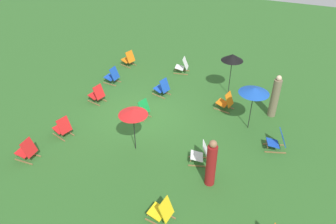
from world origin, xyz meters
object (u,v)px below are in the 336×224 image
object	(u,v)px
deckchair_3	(162,212)
person_0	(275,97)
deckchair_0	(63,128)
deckchair_10	(183,66)
umbrella_0	(254,91)
deckchair_6	(27,151)
deckchair_8	(112,76)
deckchair_4	(97,95)
person_1	(211,164)
deckchair_1	(162,88)
umbrella_2	(232,57)
deckchair_9	(226,102)
deckchair_11	(201,154)
deckchair_12	(278,141)
umbrella_1	(133,112)
deckchair_5	(129,59)
deckchair_2	(142,109)

from	to	relation	value
deckchair_3	person_0	bearing A→B (deg)	169.49
deckchair_0	person_0	world-z (taller)	person_0
deckchair_10	umbrella_0	bearing A→B (deg)	40.27
deckchair_6	deckchair_8	distance (m)	5.91
deckchair_4	person_1	xyz separation A→B (m)	(2.78, 6.03, 0.46)
umbrella_0	person_1	distance (m)	3.62
deckchair_1	deckchair_4	distance (m)	2.94
umbrella_2	deckchair_9	bearing A→B (deg)	8.42
deckchair_11	umbrella_2	world-z (taller)	umbrella_2
deckchair_4	deckchair_10	bearing A→B (deg)	161.14
deckchair_0	umbrella_0	xyz separation A→B (m)	(-3.27, 6.43, 1.34)
deckchair_8	deckchair_11	world-z (taller)	same
deckchair_10	umbrella_0	xyz separation A→B (m)	(3.44, 4.10, 1.34)
deckchair_10	person_0	world-z (taller)	person_0
deckchair_10	umbrella_2	bearing A→B (deg)	56.83
deckchair_12	person_0	bearing A→B (deg)	175.19
deckchair_12	umbrella_1	xyz separation A→B (m)	(1.97, -4.74, 1.23)
person_0	deckchair_4	bearing A→B (deg)	-69.70
deckchair_9	deckchair_8	bearing A→B (deg)	-80.06
deckchair_4	deckchair_11	world-z (taller)	same
deckchair_10	deckchair_12	distance (m)	6.86
deckchair_1	deckchair_5	bearing A→B (deg)	-111.31
umbrella_1	person_1	size ratio (longest dim) A/B	0.98
person_0	person_1	bearing A→B (deg)	-9.66
deckchair_2	deckchair_11	xyz separation A→B (m)	(1.67, 3.13, 0.00)
umbrella_2	deckchair_3	bearing A→B (deg)	-0.04
umbrella_1	deckchair_1	bearing A→B (deg)	-170.88
umbrella_1	person_1	xyz separation A→B (m)	(0.59, 2.99, -0.77)
deckchair_11	deckchair_12	distance (m)	2.89
deckchair_9	deckchair_3	bearing A→B (deg)	9.60
deckchair_1	umbrella_1	world-z (taller)	umbrella_1
deckchair_4	deckchair_8	xyz separation A→B (m)	(-1.76, -0.27, 0.00)
person_0	deckchair_2	bearing A→B (deg)	-60.37
deckchair_1	deckchair_8	xyz separation A→B (m)	(-0.10, -2.70, 0.00)
deckchair_5	deckchair_9	xyz separation A→B (m)	(2.17, 5.89, 0.00)
deckchair_3	deckchair_12	bearing A→B (deg)	157.08
deckchair_8	person_0	xyz separation A→B (m)	(-0.16, 7.59, 0.51)
deckchair_3	umbrella_0	xyz separation A→B (m)	(-5.37, 1.38, 1.34)
umbrella_0	umbrella_2	world-z (taller)	umbrella_2
deckchair_11	person_0	size ratio (longest dim) A/B	0.46
person_0	deckchair_12	bearing A→B (deg)	18.06
deckchair_8	deckchair_10	bearing A→B (deg)	134.69
deckchair_9	umbrella_0	xyz separation A→B (m)	(0.93, 1.18, 1.34)
deckchair_10	deckchair_12	bearing A→B (deg)	40.92
deckchair_9	deckchair_10	distance (m)	3.85
deckchair_4	deckchair_9	world-z (taller)	same
deckchair_1	deckchair_4	bearing A→B (deg)	-40.92
deckchair_8	umbrella_0	bearing A→B (deg)	85.16
deckchair_4	umbrella_2	size ratio (longest dim) A/B	0.42
deckchair_3	umbrella_2	world-z (taller)	umbrella_2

